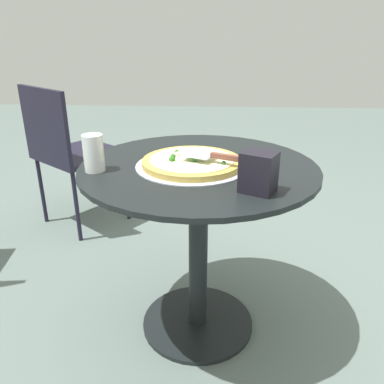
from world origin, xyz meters
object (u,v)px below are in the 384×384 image
object	(u,v)px
drinking_cup	(94,153)
napkin_dispenser	(259,172)
patio_table	(198,216)
patio_chair_far	(68,147)
pizza_on_tray	(192,163)
pizza_server	(213,156)

from	to	relation	value
drinking_cup	napkin_dispenser	xyz separation A→B (m)	(0.54, -0.15, -0.00)
patio_table	drinking_cup	size ratio (longest dim) A/B	6.76
napkin_dispenser	drinking_cup	bearing A→B (deg)	10.73
patio_chair_far	napkin_dispenser	bearing A→B (deg)	-47.92
pizza_on_tray	drinking_cup	world-z (taller)	drinking_cup
patio_table	pizza_on_tray	distance (m)	0.22
patio_table	patio_chair_far	size ratio (longest dim) A/B	0.98
napkin_dispenser	patio_chair_far	distance (m)	1.51
pizza_server	drinking_cup	size ratio (longest dim) A/B	1.68
patio_table	pizza_server	bearing A→B (deg)	-46.01
pizza_on_tray	pizza_server	bearing A→B (deg)	-26.68
drinking_cup	napkin_dispenser	bearing A→B (deg)	-15.84
patio_table	drinking_cup	xyz separation A→B (m)	(-0.35, -0.08, 0.27)
pizza_on_tray	patio_chair_far	bearing A→B (deg)	131.73
napkin_dispenser	patio_chair_far	xyz separation A→B (m)	(-1.00, 1.10, -0.26)
patio_table	napkin_dispenser	xyz separation A→B (m)	(0.18, -0.23, 0.26)
patio_chair_far	drinking_cup	bearing A→B (deg)	-64.16
pizza_server	napkin_dispenser	xyz separation A→B (m)	(0.14, -0.18, 0.01)
pizza_server	patio_chair_far	distance (m)	1.29
pizza_on_tray	patio_table	bearing A→B (deg)	31.10
patio_table	pizza_server	world-z (taller)	pizza_server
pizza_server	patio_chair_far	xyz separation A→B (m)	(-0.86, 0.92, -0.25)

